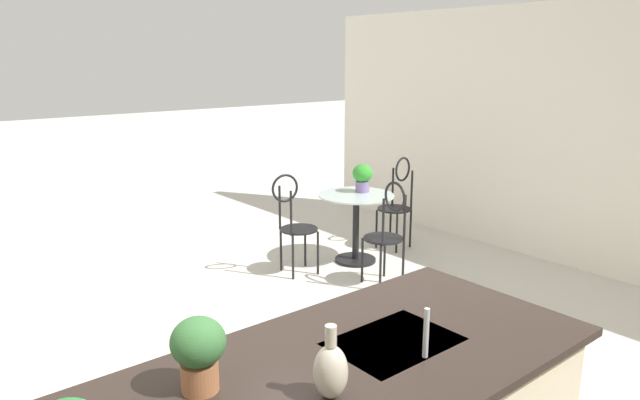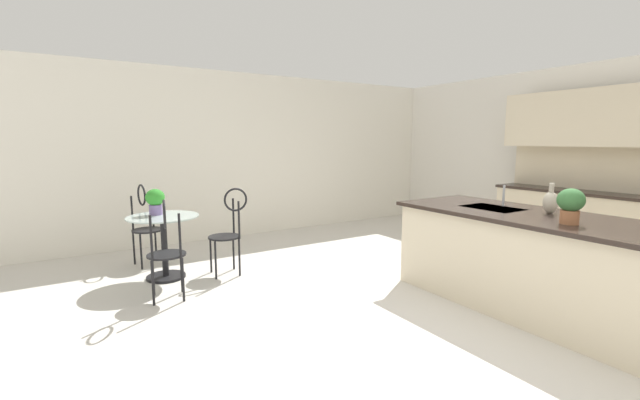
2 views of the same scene
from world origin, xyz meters
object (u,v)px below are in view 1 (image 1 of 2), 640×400
Objects in this scene: potted_plant_counter_near at (198,350)px; bistro_table at (356,221)px; potted_plant_on_table at (363,176)px; chair_by_island at (387,228)px; vase_on_counter at (331,370)px; chair_near_window at (294,219)px; chair_toward_desk at (397,198)px.

bistro_table is at bearing -141.26° from potted_plant_counter_near.
potted_plant_counter_near is at bearing 38.13° from potted_plant_on_table.
chair_by_island is 3.62× the size of vase_on_counter.
vase_on_counter is at bearing 55.22° from chair_near_window.
bistro_table is 4.10m from vase_on_counter.
chair_near_window is (0.73, -0.13, 0.13)m from bistro_table.
vase_on_counter is at bearing 40.43° from chair_by_island.
bistro_table is 0.77× the size of chair_near_window.
bistro_table is 2.64× the size of potted_plant_on_table.
chair_by_island is 0.90m from potted_plant_on_table.
vase_on_counter is (2.97, 2.95, 0.12)m from potted_plant_on_table.
chair_near_window is at bearing -5.12° from potted_plant_on_table.
chair_by_island is 1.23m from chair_toward_desk.
chair_toward_desk is 3.44× the size of potted_plant_on_table.
chair_toward_desk is at bearing -141.11° from chair_by_island.
chair_by_island is 1.00× the size of chair_toward_desk.
chair_toward_desk reaches higher than bistro_table.
potted_plant_counter_near is (2.46, 2.68, 0.52)m from chair_near_window.
vase_on_counter is (2.84, 2.91, 0.58)m from bistro_table.
potted_plant_on_table is 1.03× the size of potted_plant_counter_near.
chair_near_window is 3.54× the size of potted_plant_counter_near.
potted_plant_on_table is at bearing -116.74° from chair_by_island.
chair_by_island is (-0.49, 0.82, 0.00)m from chair_near_window.
potted_plant_counter_near is (3.19, 2.56, 0.64)m from bistro_table.
vase_on_counter is (2.59, 2.21, 0.46)m from chair_by_island.
potted_plant_counter_near is 0.50m from vase_on_counter.
bistro_table is at bearing 6.16° from chair_toward_desk.
potted_plant_counter_near reaches higher than bistro_table.
potted_plant_on_table is 1.05× the size of vase_on_counter.
bistro_table is 2.78× the size of vase_on_counter.
chair_by_island and chair_toward_desk have the same top height.
vase_on_counter reaches higher than chair_by_island.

